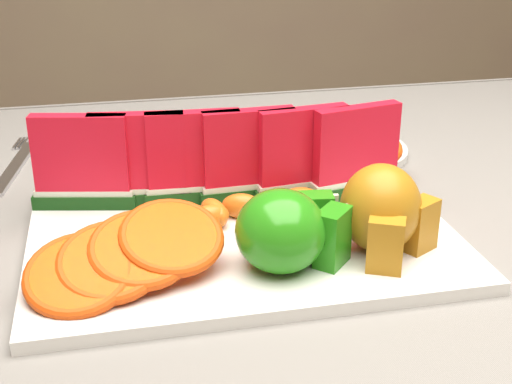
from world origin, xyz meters
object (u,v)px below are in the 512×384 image
at_px(platter, 241,233).
at_px(side_plate, 336,150).
at_px(apple_cluster, 288,231).
at_px(fork, 15,165).
at_px(pear_cluster, 383,211).

distance_m(platter, side_plate, 0.27).
bearing_deg(platter, apple_cluster, -71.58).
height_order(platter, apple_cluster, apple_cluster).
distance_m(apple_cluster, side_plate, 0.32).
height_order(apple_cluster, fork, apple_cluster).
distance_m(platter, fork, 0.34).
relative_size(platter, pear_cluster, 4.20).
xyz_separation_m(apple_cluster, fork, (-0.26, 0.33, -0.04)).
xyz_separation_m(apple_cluster, side_plate, (0.14, 0.29, -0.04)).
bearing_deg(apple_cluster, pear_cluster, 5.79).
distance_m(pear_cluster, fork, 0.47).
distance_m(platter, apple_cluster, 0.09).
height_order(platter, pear_cluster, pear_cluster).
relative_size(pear_cluster, fork, 0.49).
distance_m(platter, pear_cluster, 0.14).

